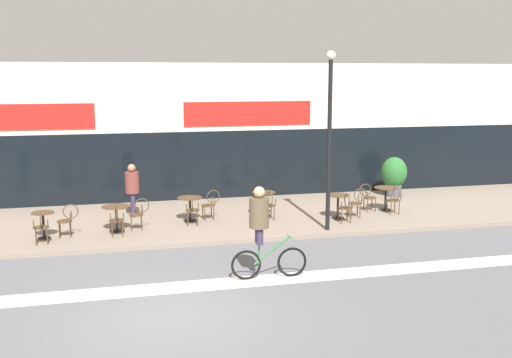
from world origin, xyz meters
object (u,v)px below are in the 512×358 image
Objects in this scene: cafe_chair_5_near at (395,198)px; cafe_chair_5_side at (368,195)px; bistro_table_5 at (386,194)px; cafe_chair_1_side at (139,212)px; bistro_table_1 at (116,213)px; bistro_table_3 at (264,199)px; cafe_chair_3_near at (269,203)px; cafe_chair_4_side at (357,201)px; bistro_table_0 at (43,220)px; cafe_chair_1_near at (117,218)px; cafe_chair_0_near at (41,225)px; cafe_chair_2_near at (192,208)px; cafe_chair_4_near at (346,206)px; bistro_table_4 at (338,201)px; bistro_table_2 at (190,204)px; cyclist_0 at (262,226)px; lamp_post at (329,128)px; pedestrian_far_end at (132,186)px; cafe_chair_0_side at (67,218)px; planter_pot at (394,175)px; cafe_chair_2_side at (210,203)px.

cafe_chair_5_near is 1.00× the size of cafe_chair_5_side.
bistro_table_5 is 0.83× the size of cafe_chair_1_side.
bistro_table_1 is 1.05× the size of bistro_table_3.
bistro_table_1 is at bearing 88.08° from cafe_chair_3_near.
cafe_chair_5_near reaches higher than bistro_table_1.
bistro_table_1 is 0.87× the size of cafe_chair_4_side.
bistro_table_0 is 1.95m from cafe_chair_1_near.
cafe_chair_2_near is (4.09, 1.04, 0.00)m from cafe_chair_0_near.
cafe_chair_4_side reaches higher than bistro_table_1.
bistro_table_3 is 0.83× the size of cafe_chair_4_near.
bistro_table_2 is at bearing 170.08° from bistro_table_4.
cafe_chair_4_near reaches higher than bistro_table_2.
bistro_table_5 is at bearing 45.17° from cyclist_0.
cafe_chair_5_side is at bearing -85.84° from cafe_chair_1_near.
pedestrian_far_end is (-5.32, 2.92, -1.92)m from lamp_post.
bistro_table_1 is 2.13m from cafe_chair_0_near.
bistro_table_0 is 8.18m from lamp_post.
cafe_chair_5_near is (6.37, -0.72, 0.00)m from bistro_table_2.
cafe_chair_4_side is 1.00× the size of cafe_chair_5_near.
cafe_chair_5_near is (10.47, 0.32, 0.02)m from bistro_table_0.
cafe_chair_2_near is (-2.33, -0.72, -0.02)m from bistro_table_3.
cafe_chair_4_near is at bearing 177.92° from cafe_chair_0_side.
bistro_table_5 is 7.95m from cafe_chair_1_side.
cafe_chair_0_side is 9.85m from cafe_chair_5_near.
cafe_chair_0_side is 0.18× the size of lamp_post.
cafe_chair_1_near is (-4.50, -1.45, -0.02)m from bistro_table_3.
bistro_table_1 is at bearing 100.04° from cafe_chair_2_near.
cafe_chair_4_near is 1.83m from cafe_chair_5_side.
cyclist_0 is at bearing -134.17° from cafe_chair_5_side.
cafe_chair_3_near is 1.00× the size of cafe_chair_4_near.
cafe_chair_5_near is at bearing -115.95° from planter_pot.
bistro_table_4 is 0.35× the size of cyclist_0.
cafe_chair_2_near and cafe_chair_3_near have the same top height.
cafe_chair_1_near is (1.30, -0.31, 0.00)m from cafe_chair_0_side.
pedestrian_far_end is at bearing 76.39° from cafe_chair_5_near.
bistro_table_5 is at bearing 4.25° from bistro_table_1.
bistro_table_3 is at bearing 157.72° from bistro_table_4.
pedestrian_far_end is (-6.11, 2.31, 0.46)m from cafe_chair_4_near.
cafe_chair_3_near reaches higher than bistro_table_1.
cafe_chair_1_side and cafe_chair_4_side have the same top height.
cafe_chair_1_near is 0.43× the size of cyclist_0.
cafe_chair_5_side is at bearing -127.28° from cafe_chair_4_side.
pedestrian_far_end is (-3.99, 1.44, 0.46)m from cafe_chair_3_near.
cafe_chair_0_side and cafe_chair_2_side have the same top height.
cafe_chair_3_near is at bearing 2.54° from bistro_table_1.
cafe_chair_1_side reaches higher than bistro_table_1.
cafe_chair_1_near is 1.00× the size of cafe_chair_2_side.
bistro_table_1 is 0.87× the size of cafe_chair_3_near.
cyclist_0 is at bearing 127.55° from cafe_chair_5_near.
cafe_chair_5_side is at bearing -3.23° from bistro_table_3.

